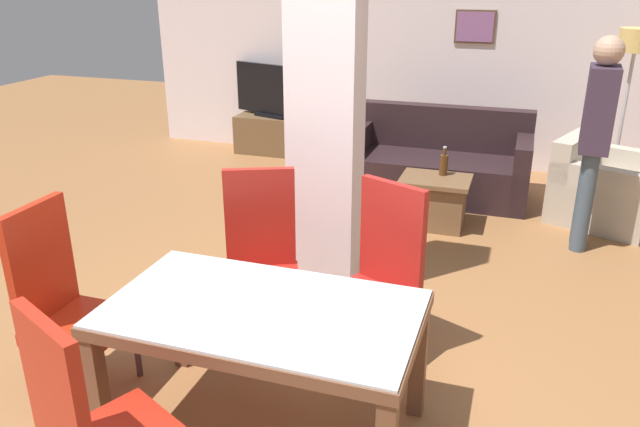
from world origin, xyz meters
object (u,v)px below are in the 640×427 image
(tv_screen, at_px, (272,92))
(floor_lamp, at_px, (633,57))
(sofa, at_px, (437,166))
(dining_chair_near_left, at_px, (93,427))
(armchair, at_px, (604,191))
(bottle, at_px, (444,164))
(tv_stand, at_px, (274,135))
(dining_table, at_px, (263,335))
(dining_chair_far_right, at_px, (379,273))
(standing_person, at_px, (596,130))
(coffee_table, at_px, (434,201))
(dining_chair_head_left, at_px, (64,299))
(dining_chair_far_left, at_px, (261,255))

(tv_screen, xyz_separation_m, floor_lamp, (3.93, -0.35, 0.62))
(sofa, distance_m, floor_lamp, 2.12)
(dining_chair_near_left, height_order, armchair, dining_chair_near_left)
(bottle, bearing_deg, tv_screen, 144.77)
(armchair, distance_m, tv_stand, 3.94)
(bottle, bearing_deg, sofa, 101.31)
(dining_table, distance_m, dining_chair_far_right, 0.92)
(sofa, bearing_deg, standing_person, 144.84)
(tv_screen, relative_size, floor_lamp, 0.65)
(dining_chair_far_right, bearing_deg, bottle, -67.27)
(dining_chair_near_left, distance_m, tv_screen, 5.78)
(coffee_table, xyz_separation_m, bottle, (0.05, 0.11, 0.32))
(bottle, bearing_deg, coffee_table, -112.70)
(dining_table, height_order, armchair, armchair)
(armchair, bearing_deg, dining_chair_near_left, -5.03)
(dining_chair_far_right, height_order, coffee_table, dining_chair_far_right)
(dining_table, bearing_deg, sofa, 85.98)
(sofa, relative_size, tv_screen, 1.68)
(dining_chair_near_left, height_order, tv_screen, tv_screen)
(tv_screen, bearing_deg, dining_table, 129.51)
(standing_person, bearing_deg, dining_chair_head_left, 139.37)
(coffee_table, distance_m, tv_screen, 2.96)
(coffee_table, distance_m, tv_stand, 2.91)
(dining_table, bearing_deg, tv_screen, 111.96)
(floor_lamp, bearing_deg, dining_chair_head_left, -125.54)
(sofa, height_order, floor_lamp, floor_lamp)
(coffee_table, bearing_deg, dining_chair_far_left, -109.27)
(dining_chair_near_left, bearing_deg, dining_chair_far_right, 90.66)
(dining_chair_head_left, xyz_separation_m, standing_person, (2.78, 2.94, 0.45))
(dining_chair_head_left, distance_m, tv_screen, 4.84)
(tv_stand, xyz_separation_m, tv_screen, (0.00, 0.00, 0.55))
(dining_chair_near_left, xyz_separation_m, bottle, (0.80, 3.90, 0.01))
(armchair, distance_m, tv_screen, 3.97)
(dining_chair_far_right, relative_size, sofa, 0.59)
(dining_chair_far_left, height_order, sofa, dining_chair_far_left)
(armchair, relative_size, bottle, 4.46)
(armchair, bearing_deg, dining_chair_head_left, -17.86)
(standing_person, bearing_deg, dining_chair_near_left, 154.67)
(floor_lamp, bearing_deg, coffee_table, -138.55)
(floor_lamp, bearing_deg, dining_table, -114.30)
(tv_stand, xyz_separation_m, standing_person, (3.55, -1.84, 0.77))
(dining_table, height_order, bottle, bottle)
(dining_chair_head_left, height_order, bottle, dining_chair_head_left)
(dining_chair_near_left, height_order, dining_chair_far_left, same)
(dining_table, relative_size, standing_person, 0.86)
(dining_table, height_order, dining_chair_far_right, dining_chair_far_right)
(standing_person, bearing_deg, tv_screen, 65.46)
(dining_chair_head_left, relative_size, floor_lamp, 0.64)
(bottle, relative_size, tv_screen, 0.24)
(dining_chair_head_left, bearing_deg, floor_lamp, 144.46)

